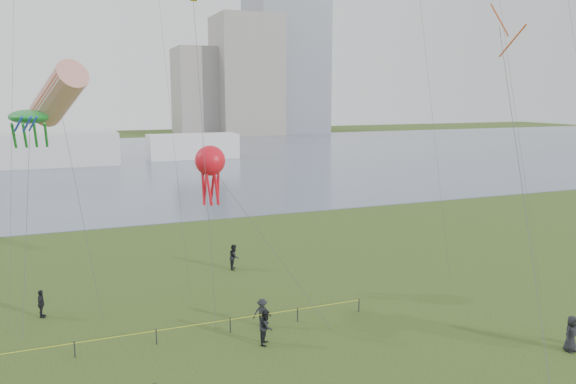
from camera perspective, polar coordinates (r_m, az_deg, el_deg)
name	(u,v)px	position (r m, az deg, el deg)	size (l,w,h in m)	color
lake	(122,160)	(117.30, -16.54, 3.12)	(400.00, 120.00, 0.08)	slate
building_mid	(246,76)	(186.96, -4.25, 11.67)	(20.00, 20.00, 38.00)	gray
building_low	(200,92)	(188.96, -8.90, 10.04)	(16.00, 18.00, 28.00)	gray
pavilion_left	(56,150)	(111.58, -22.52, 3.99)	(22.00, 8.00, 6.00)	silver
pavilion_right	(193,146)	(117.18, -9.66, 4.60)	(18.00, 7.00, 5.00)	silver
fence	(28,354)	(30.81, -24.94, -14.70)	(24.07, 0.07, 1.05)	black
spectator_a	(266,327)	(30.12, -2.23, -13.54)	(0.90, 0.70, 1.86)	black
spectator_b	(262,313)	(32.26, -2.65, -12.15)	(1.04, 0.60, 1.61)	black
spectator_c	(41,304)	(36.39, -23.79, -10.36)	(0.98, 0.41, 1.67)	black
spectator_d	(571,334)	(32.65, 26.84, -12.72)	(0.92, 0.60, 1.88)	black
spectator_g	(234,257)	(42.39, -5.49, -6.57)	(0.92, 0.71, 1.89)	black
kite_windsock	(58,94)	(35.09, -22.30, 9.15)	(4.27, 5.14, 14.83)	#3F3F42
kite_creature	(30,117)	(36.43, -24.76, 6.92)	(2.34, 7.04, 12.04)	#3F3F42
kite_octopus	(210,162)	(36.88, -7.91, 3.02)	(5.42, 10.13, 9.66)	#3F3F42
kite_delta	(503,35)	(28.38, 20.97, 14.66)	(4.86, 9.77, 16.97)	#3F3F42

